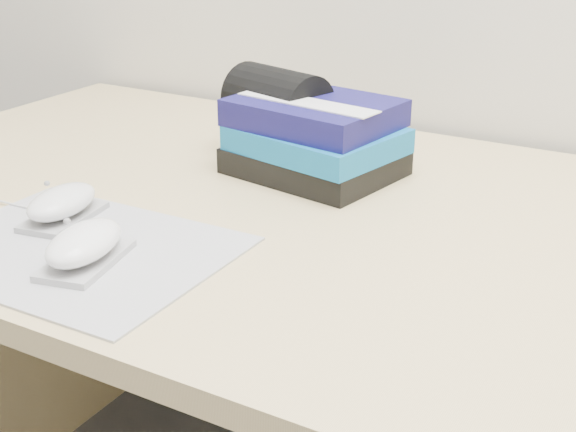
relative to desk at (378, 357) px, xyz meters
The scene contains 6 objects.
desk is the anchor object (origin of this frame).
mousepad 0.46m from the desk, 128.67° to the right, with size 0.34×0.27×0.00m, color gray.
mouse_rear 0.49m from the desk, 141.69° to the right, with size 0.08×0.12×0.05m.
mouse_front 0.47m from the desk, 122.40° to the right, with size 0.09×0.13×0.05m.
book_stack 0.32m from the desk, 156.83° to the left, with size 0.25×0.22×0.11m.
pouch 0.38m from the desk, 157.44° to the left, with size 0.17×0.14×0.14m.
Camera 1 is at (0.37, 0.73, 1.12)m, focal length 50.00 mm.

